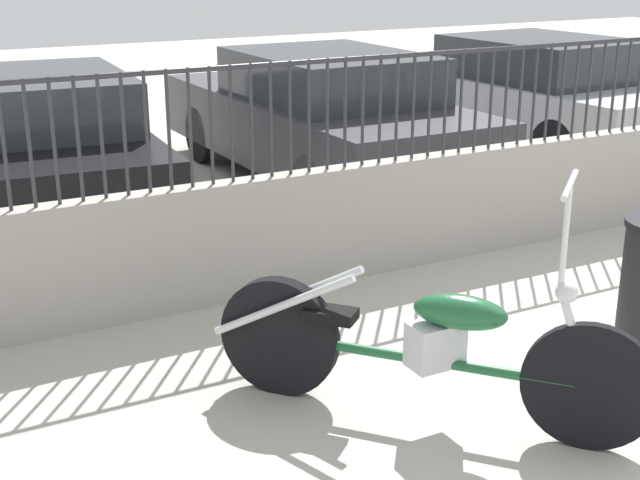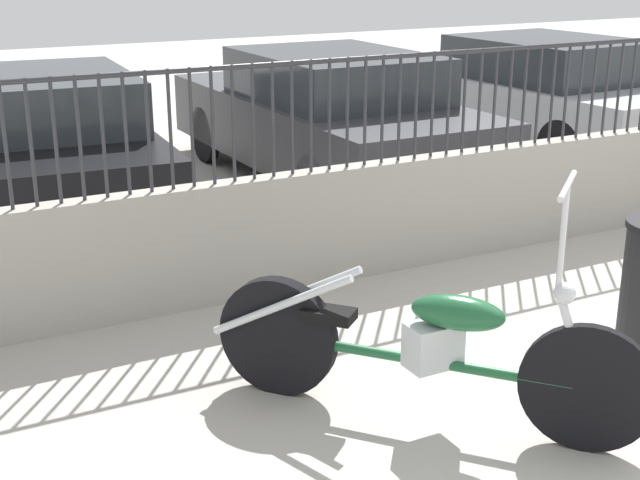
{
  "view_description": "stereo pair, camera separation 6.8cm",
  "coord_description": "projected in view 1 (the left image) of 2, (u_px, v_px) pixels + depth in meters",
  "views": [
    {
      "loc": [
        -4.45,
        -2.52,
        2.41
      ],
      "look_at": [
        -2.0,
        1.99,
        0.7
      ],
      "focal_mm": 50.0,
      "sensor_mm": 36.0,
      "label": 1
    },
    {
      "loc": [
        -4.39,
        -2.55,
        2.41
      ],
      "look_at": [
        -2.0,
        1.99,
        0.7
      ],
      "focal_mm": 50.0,
      "sensor_mm": 36.0,
      "label": 2
    }
  ],
  "objects": [
    {
      "name": "car_silver",
      "position": [
        530.0,
        92.0,
        10.9
      ],
      "size": [
        2.12,
        4.42,
        1.35
      ],
      "rotation": [
        0.0,
        0.0,
        1.63
      ],
      "color": "black",
      "rests_on": "ground_plane"
    },
    {
      "name": "fence_railing",
      "position": [
        485.0,
        85.0,
        6.93
      ],
      "size": [
        9.74,
        0.04,
        0.8
      ],
      "color": "#2D2D33",
      "rests_on": "low_wall"
    },
    {
      "name": "car_black",
      "position": [
        40.0,
        141.0,
        8.31
      ],
      "size": [
        2.01,
        4.34,
        1.31
      ],
      "rotation": [
        0.0,
        0.0,
        1.5
      ],
      "color": "black",
      "rests_on": "ground_plane"
    },
    {
      "name": "motorcycle_green",
      "position": [
        405.0,
        342.0,
        4.68
      ],
      "size": [
        1.63,
        1.87,
        1.37
      ],
      "rotation": [
        0.0,
        0.0,
        -0.86
      ],
      "color": "black",
      "rests_on": "ground_plane"
    },
    {
      "name": "low_wall",
      "position": [
        478.0,
        200.0,
        7.23
      ],
      "size": [
        9.74,
        0.18,
        0.86
      ],
      "color": "#9E998E",
      "rests_on": "ground_plane"
    },
    {
      "name": "car_dark_grey",
      "position": [
        322.0,
        116.0,
        9.31
      ],
      "size": [
        1.78,
        4.43,
        1.37
      ],
      "rotation": [
        0.0,
        0.0,
        1.57
      ],
      "color": "black",
      "rests_on": "ground_plane"
    }
  ]
}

